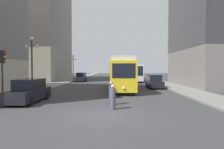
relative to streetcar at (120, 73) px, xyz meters
The scene contains 14 objects.
ground_plane 13.89m from the streetcar, 96.05° to the right, with size 200.00×200.00×0.00m, color #38383A.
sidewalk_left 28.43m from the streetcar, 111.74° to the left, with size 3.41×120.00×0.15m, color gray.
sidewalk_right 27.49m from the streetcar, 73.90° to the left, with size 3.41×120.00×0.15m, color gray.
streetcar is the anchor object (origin of this frame).
transit_bus 16.75m from the streetcar, 78.49° to the left, with size 2.99×12.11×3.45m.
parked_car_left_near 17.06m from the streetcar, 116.16° to the left, with size 1.89×4.82×1.82m.
parked_car_left_mid 12.02m from the streetcar, 128.85° to the right, with size 2.01×5.05×1.82m.
parked_car_right_far 5.12m from the streetcar, 22.09° to the left, with size 1.96×4.39×1.82m.
pedestrian_crossing_near 10.57m from the streetcar, 95.35° to the right, with size 0.38×0.38×1.71m.
pedestrian_crossing_far 12.22m from the streetcar, 94.04° to the right, with size 0.36×0.36×1.63m.
traffic_light_near_left 13.66m from the streetcar, 132.37° to the right, with size 0.47×0.36×3.86m.
lamp_post_left_near 10.44m from the streetcar, 156.18° to the right, with size 1.41×0.36×5.81m.
lamp_post_left_far 19.18m from the streetcar, 119.45° to the left, with size 1.41×0.36×5.33m.
building_left_midblock 29.69m from the streetcar, 133.80° to the left, with size 13.90×18.43×26.97m.
Camera 1 is at (0.71, -11.35, 2.67)m, focal length 32.11 mm.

